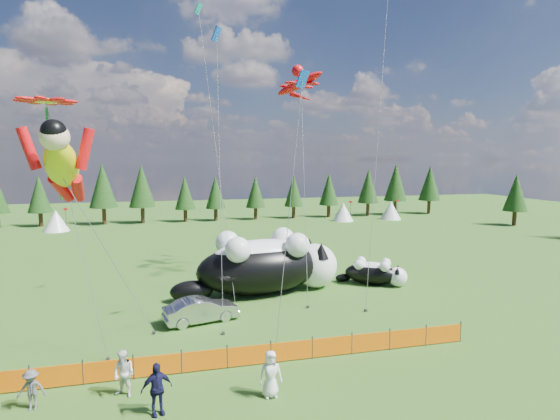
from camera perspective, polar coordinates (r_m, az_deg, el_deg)
name	(u,v)px	position (r m, az deg, el deg)	size (l,w,h in m)	color
ground	(239,340)	(23.81, -5.32, -16.50)	(160.00, 160.00, 0.00)	#113C0A
safety_fence	(249,355)	(20.89, -4.04, -18.40)	(22.06, 0.06, 1.10)	#262626
tree_line	(194,195)	(66.96, -11.15, 1.92)	(90.00, 4.00, 8.00)	black
festival_tents	(273,214)	(63.77, -0.95, -0.53)	(50.00, 3.20, 2.80)	white
cat_large	(268,264)	(30.79, -1.62, -7.02)	(12.06, 5.42, 4.36)	black
cat_small	(375,272)	(33.77, 12.29, -7.97)	(4.82, 3.72, 1.94)	black
car	(201,310)	(26.19, -10.23, -12.72)	(1.50, 4.29, 1.41)	#B8B9BD
spectator_b	(124,374)	(19.37, -19.73, -19.48)	(0.91, 0.54, 1.88)	white
spectator_c	(157,389)	(17.82, -15.82, -21.56)	(1.16, 0.59, 1.98)	#151438
spectator_d	(31,390)	(19.92, -29.72, -19.72)	(1.01, 0.52, 1.56)	#515155
spectator_e	(270,374)	(18.36, -1.25, -20.62)	(0.91, 0.59, 1.87)	white
superhero_kite	(62,165)	(20.11, -26.61, 5.27)	(5.51, 6.30, 11.66)	#D6C80B
gecko_kite	(299,84)	(34.90, 2.56, 16.16)	(6.15, 10.65, 17.06)	red
flower_kite	(46,105)	(24.01, -28.21, 12.05)	(4.30, 4.19, 12.46)	red
diamond_kite_a	(217,44)	(27.09, -8.26, 20.62)	(0.79, 4.39, 17.43)	blue
diamond_kite_c	(302,88)	(21.87, 2.85, 15.64)	(2.44, 2.25, 14.03)	blue
diamond_kite_d	(200,21)	(35.52, -10.42, 23.13)	(1.87, 8.28, 21.86)	#0D9C8E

